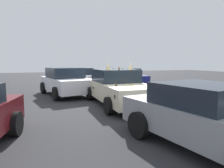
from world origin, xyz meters
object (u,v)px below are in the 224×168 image
object	(u,v)px
parked_sedan_row_back_center	(78,77)
parked_sedan_far_right	(66,82)
parked_sedan_near_left	(209,117)
parked_sedan_behind_right	(126,78)
art_car_decorated	(118,87)

from	to	relation	value
parked_sedan_row_back_center	parked_sedan_far_right	bearing A→B (deg)	152.98
parked_sedan_near_left	parked_sedan_behind_right	bearing A→B (deg)	155.98
parked_sedan_behind_right	parked_sedan_far_right	bearing A→B (deg)	-61.64
art_car_decorated	parked_sedan_row_back_center	world-z (taller)	art_car_decorated
parked_sedan_row_back_center	parked_sedan_behind_right	size ratio (longest dim) A/B	1.08
art_car_decorated	parked_sedan_far_right	world-z (taller)	art_car_decorated
art_car_decorated	parked_sedan_row_back_center	bearing A→B (deg)	-175.65
art_car_decorated	parked_sedan_near_left	xyz separation A→B (m)	(-4.80, -0.14, -0.05)
parked_sedan_row_back_center	parked_sedan_behind_right	world-z (taller)	parked_sedan_row_back_center
art_car_decorated	parked_sedan_behind_right	bearing A→B (deg)	152.50
parked_sedan_near_left	parked_sedan_far_right	xyz separation A→B (m)	(8.01, 1.97, 0.07)
parked_sedan_row_back_center	parked_sedan_far_right	size ratio (longest dim) A/B	1.04
parked_sedan_behind_right	parked_sedan_far_right	distance (m)	4.89
art_car_decorated	parked_sedan_far_right	bearing A→B (deg)	-150.31
art_car_decorated	parked_sedan_row_back_center	size ratio (longest dim) A/B	1.02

